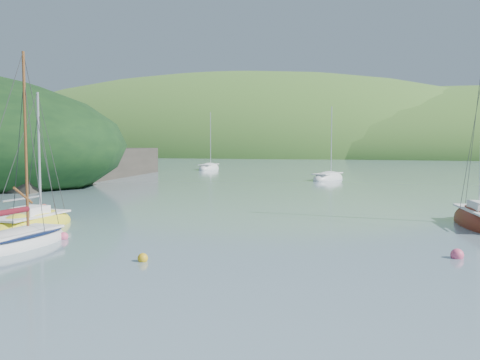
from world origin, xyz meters
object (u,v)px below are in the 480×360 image
(daysailer_white, at_px, (17,242))
(sailboat_yellow, at_px, (32,225))
(distant_sloop_a, at_px, (328,178))
(distant_sloop_c, at_px, (209,168))

(daysailer_white, relative_size, sailboat_yellow, 1.16)
(sailboat_yellow, relative_size, distant_sloop_a, 0.82)
(daysailer_white, height_order, distant_sloop_a, distant_sloop_a)
(daysailer_white, bearing_deg, distant_sloop_a, 82.10)
(daysailer_white, relative_size, distant_sloop_c, 0.88)
(distant_sloop_c, bearing_deg, distant_sloop_a, -42.31)
(distant_sloop_a, distance_m, distant_sloop_c, 27.76)
(sailboat_yellow, height_order, distant_sloop_c, distant_sloop_c)
(daysailer_white, height_order, distant_sloop_c, distant_sloop_c)
(distant_sloop_c, bearing_deg, sailboat_yellow, -80.84)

